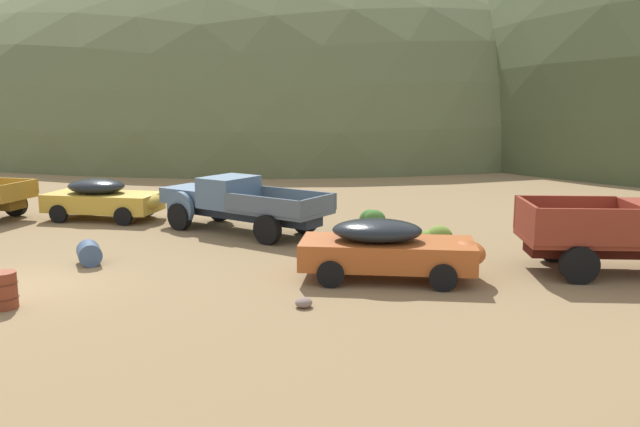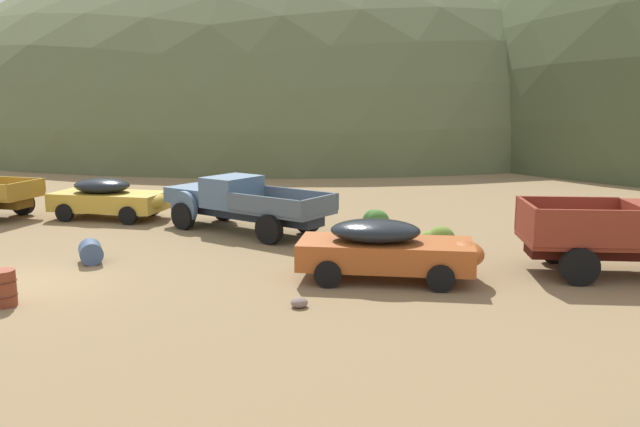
# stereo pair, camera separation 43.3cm
# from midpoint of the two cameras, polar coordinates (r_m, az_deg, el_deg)

# --- Properties ---
(ground_plane) EXTENTS (300.00, 300.00, 0.00)m
(ground_plane) POSITION_cam_midpoint_polar(r_m,az_deg,el_deg) (17.85, -25.64, -5.91)
(ground_plane) COLOR olive
(hill_distant) EXTENTS (76.33, 74.91, 39.74)m
(hill_distant) POSITION_cam_midpoint_polar(r_m,az_deg,el_deg) (74.39, -3.63, 6.70)
(hill_distant) COLOR #56603D
(hill_distant) RESTS_ON ground
(car_faded_yellow) EXTENTS (4.71, 2.70, 1.57)m
(car_faded_yellow) POSITION_cam_midpoint_polar(r_m,az_deg,el_deg) (26.05, -18.70, 1.25)
(car_faded_yellow) COLOR gold
(car_faded_yellow) RESTS_ON ground
(truck_chalk_blue) EXTENTS (6.73, 3.27, 1.89)m
(truck_chalk_blue) POSITION_cam_midpoint_polar(r_m,az_deg,el_deg) (22.96, -8.34, 0.98)
(truck_chalk_blue) COLOR #262D39
(truck_chalk_blue) RESTS_ON ground
(car_oxide_orange) EXTENTS (4.95, 2.98, 1.57)m
(car_oxide_orange) POSITION_cam_midpoint_polar(r_m,az_deg,el_deg) (16.73, 5.62, -3.08)
(car_oxide_orange) COLOR #A34C1E
(car_oxide_orange) RESTS_ON ground
(oil_drum_spare) EXTENTS (0.61, 0.61, 0.83)m
(oil_drum_spare) POSITION_cam_midpoint_polar(r_m,az_deg,el_deg) (16.23, -26.67, -6.04)
(oil_drum_spare) COLOR brown
(oil_drum_spare) RESTS_ON ground
(oil_drum_tipped) EXTENTS (1.06, 1.05, 0.63)m
(oil_drum_tipped) POSITION_cam_midpoint_polar(r_m,az_deg,el_deg) (19.44, -20.18, -3.29)
(oil_drum_tipped) COLOR #384C6B
(oil_drum_tipped) RESTS_ON ground
(bush_back_edge) EXTENTS (1.13, 0.81, 0.78)m
(bush_back_edge) POSITION_cam_midpoint_polar(r_m,az_deg,el_deg) (20.99, 9.60, -2.19)
(bush_back_edge) COLOR olive
(bush_back_edge) RESTS_ON ground
(bush_near_barrel) EXTENTS (1.02, 0.84, 0.77)m
(bush_near_barrel) POSITION_cam_midpoint_polar(r_m,az_deg,el_deg) (23.69, 4.09, -0.57)
(bush_near_barrel) COLOR #3D702D
(bush_near_barrel) RESTS_ON ground
(rock_small) EXTENTS (0.38, 0.41, 0.23)m
(rock_small) POSITION_cam_midpoint_polar(r_m,az_deg,el_deg) (14.69, -2.29, -7.82)
(rock_small) COLOR #78625A
(rock_small) RESTS_ON ground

